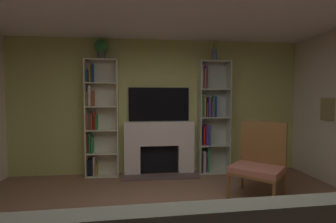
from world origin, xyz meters
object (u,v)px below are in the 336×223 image
Objects in this scene: bookshelf_right at (210,119)px; vase_with_flowers at (215,54)px; fireplace at (159,146)px; bookshelf_left at (99,120)px; potted_plant at (101,48)px; tv at (159,104)px; armchair at (259,161)px.

bookshelf_right is 5.60× the size of vase_with_flowers.
bookshelf_left is at bearing 178.94° from fireplace.
potted_plant is (0.07, -0.05, 1.37)m from bookshelf_left.
fireplace is 1.23× the size of tv.
vase_with_flowers reaches higher than fireplace.
bookshelf_left is at bearing 142.68° from potted_plant.
vase_with_flowers is at bearing -1.69° from fireplace.
tv is 1.54m from potted_plant.
bookshelf_left is 5.60× the size of vase_with_flowers.
tv is 2.17m from armchair.
bookshelf_right is at bearing 152.82° from vase_with_flowers.
bookshelf_left reaches higher than tv.
tv is 0.54× the size of bookshelf_left.
fireplace is at bearing 178.31° from vase_with_flowers.
potted_plant is at bearing -173.77° from tv.
potted_plant is 2.20m from vase_with_flowers.
bookshelf_left reaches higher than armchair.
vase_with_flowers reaches higher than bookshelf_left.
fireplace is at bearing 137.03° from armchair.
potted_plant is (-1.10, -0.12, 1.07)m from tv.
armchair is at bearing -27.45° from bookshelf_left.
vase_with_flowers is at bearing -27.18° from bookshelf_right.
tv is 1.49m from vase_with_flowers.
tv is at bearing 90.00° from fireplace.
armchair is (1.42, -1.41, -0.84)m from tv.
vase_with_flowers is at bearing -1.36° from bookshelf_left.
armchair is at bearing -75.90° from vase_with_flowers.
tv is 3.00× the size of vase_with_flowers.
bookshelf_right is at bearing 106.78° from armchair.
potted_plant is 0.92× the size of vase_with_flowers.
fireplace is at bearing -1.06° from bookshelf_left.
bookshelf_left is at bearing 152.55° from armchair.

